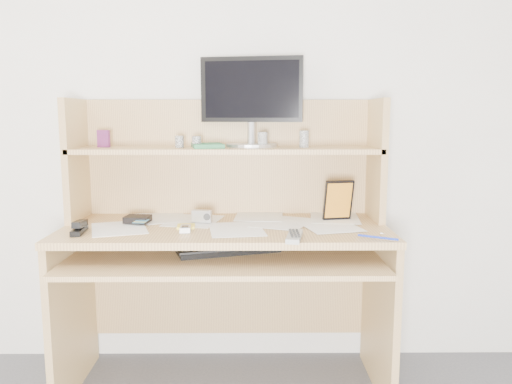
{
  "coord_description": "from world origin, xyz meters",
  "views": [
    {
      "loc": [
        0.12,
        -0.64,
        1.22
      ],
      "look_at": [
        0.13,
        1.43,
        0.91
      ],
      "focal_mm": 35.0,
      "sensor_mm": 36.0,
      "label": 1
    }
  ],
  "objects_px": {
    "keyboard": "(228,248)",
    "monitor": "(252,99)",
    "desk": "(227,234)",
    "game_case": "(338,200)",
    "tv_remote": "(294,236)"
  },
  "relations": [
    {
      "from": "keyboard",
      "to": "monitor",
      "type": "bearing_deg",
      "value": 53.21
    },
    {
      "from": "desk",
      "to": "game_case",
      "type": "bearing_deg",
      "value": 0.21
    },
    {
      "from": "desk",
      "to": "monitor",
      "type": "relative_size",
      "value": 2.95
    },
    {
      "from": "keyboard",
      "to": "game_case",
      "type": "xyz_separation_m",
      "value": [
        0.49,
        0.14,
        0.18
      ]
    },
    {
      "from": "keyboard",
      "to": "game_case",
      "type": "relative_size",
      "value": 2.48
    },
    {
      "from": "desk",
      "to": "monitor",
      "type": "bearing_deg",
      "value": 50.52
    },
    {
      "from": "desk",
      "to": "game_case",
      "type": "height_order",
      "value": "desk"
    },
    {
      "from": "tv_remote",
      "to": "game_case",
      "type": "xyz_separation_m",
      "value": [
        0.23,
        0.34,
        0.08
      ]
    },
    {
      "from": "desk",
      "to": "keyboard",
      "type": "xyz_separation_m",
      "value": [
        0.01,
        -0.14,
        -0.03
      ]
    },
    {
      "from": "desk",
      "to": "tv_remote",
      "type": "xyz_separation_m",
      "value": [
        0.28,
        -0.34,
        0.07
      ]
    },
    {
      "from": "keyboard",
      "to": "game_case",
      "type": "height_order",
      "value": "game_case"
    },
    {
      "from": "desk",
      "to": "tv_remote",
      "type": "distance_m",
      "value": 0.45
    },
    {
      "from": "tv_remote",
      "to": "monitor",
      "type": "bearing_deg",
      "value": 119.13
    },
    {
      "from": "tv_remote",
      "to": "keyboard",
      "type": "bearing_deg",
      "value": 153.12
    },
    {
      "from": "game_case",
      "to": "tv_remote",
      "type": "bearing_deg",
      "value": -134.12
    }
  ]
}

